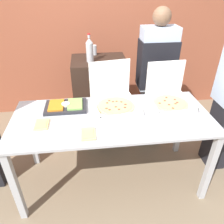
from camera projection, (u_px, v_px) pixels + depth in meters
ground_plane at (112, 178)px, 2.56m from camera, size 16.00×16.00×0.00m
brick_wall_behind at (98, 24)px, 3.25m from camera, size 10.00×0.06×2.80m
buffet_table at (112, 126)px, 2.16m from camera, size 1.92×0.84×0.86m
pizza_box_far_right at (114, 99)px, 2.23m from camera, size 0.50×0.51×0.43m
pizza_box_near_right at (169, 97)px, 2.28m from camera, size 0.44×0.45×0.41m
paper_plate_front_center at (88, 134)px, 1.84m from camera, size 0.21×0.21×0.03m
paper_plate_front_right at (42, 125)px, 1.96m from camera, size 0.24×0.24×0.03m
veggie_tray at (66, 106)px, 2.23m from camera, size 0.42×0.28×0.05m
sideboard_podium at (100, 100)px, 2.99m from camera, size 0.68×0.53×1.14m
soda_bottle at (90, 50)px, 2.54m from camera, size 0.08×0.08×0.32m
soda_can_silver at (94, 50)px, 2.81m from camera, size 0.07×0.07×0.12m
person_server_vest at (155, 76)px, 2.62m from camera, size 0.42×0.24×1.75m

